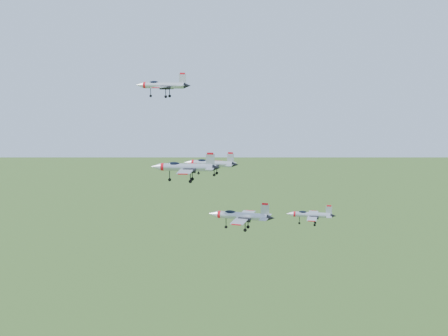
# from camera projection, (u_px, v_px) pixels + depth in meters

# --- Properties ---
(jet_lead) EXTENTS (13.20, 10.87, 3.53)m
(jet_lead) POSITION_uv_depth(u_px,v_px,m) (162.00, 85.00, 139.14)
(jet_lead) COLOR #ADB3BB
(jet_left_high) EXTENTS (11.39, 9.33, 3.06)m
(jet_left_high) POSITION_uv_depth(u_px,v_px,m) (210.00, 163.00, 124.68)
(jet_left_high) COLOR #ADB3BB
(jet_right_high) EXTENTS (13.33, 11.13, 3.57)m
(jet_right_high) POSITION_uv_depth(u_px,v_px,m) (185.00, 167.00, 116.60)
(jet_right_high) COLOR #ADB3BB
(jet_left_low) EXTENTS (11.02, 9.10, 2.95)m
(jet_left_low) POSITION_uv_depth(u_px,v_px,m) (310.00, 215.00, 137.24)
(jet_left_low) COLOR #ADB3BB
(jet_right_low) EXTENTS (13.15, 10.81, 3.52)m
(jet_right_low) POSITION_uv_depth(u_px,v_px,m) (240.00, 216.00, 119.15)
(jet_right_low) COLOR #ADB3BB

